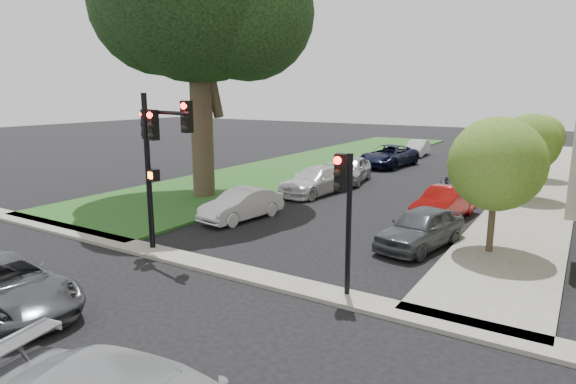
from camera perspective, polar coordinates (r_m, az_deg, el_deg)
The scene contains 20 objects.
ground at distance 13.50m, azimuth -11.56°, elevation -12.06°, with size 140.00×140.00×0.00m, color black.
grass_strip at distance 37.67m, azimuth 3.69°, elevation 3.58°, with size 8.00×44.00×0.12m, color #21601E.
sidewalk_right at distance 33.34m, azimuth 28.26°, elevation 1.12°, with size 3.50×44.00×0.12m, color slate.
sidewalk_cross at distance 14.87m, azimuth -6.21°, elevation -9.36°, with size 60.00×1.00×0.12m, color slate.
small_tree_a at distance 17.13m, azimuth 23.49°, elevation 3.04°, with size 3.10×3.10×4.65m.
small_tree_b at distance 26.80m, azimuth 26.69°, elevation 5.20°, with size 2.93×2.93×4.39m.
small_tree_c at distance 33.33m, azimuth 27.79°, elevation 5.77°, with size 2.71×2.71×4.06m.
traffic_signal_main at distance 16.44m, azimuth -15.33°, elevation 5.44°, with size 2.63×0.77×5.38m.
traffic_signal_secondary at distance 12.49m, azimuth 6.71°, elevation -0.75°, with size 0.52×0.42×3.89m.
car_cross_near at distance 14.10m, azimuth -30.71°, elevation -9.54°, with size 2.24×4.85×1.35m, color #3F4247.
car_parked_0 at distance 17.60m, azimuth 15.45°, elevation -4.12°, with size 1.69×4.19×1.43m, color #3F4247.
car_parked_1 at distance 21.86m, azimuth 18.07°, elevation -1.28°, with size 1.46×4.18×1.38m, color maroon.
car_parked_2 at distance 28.24m, azimuth 21.24°, elevation 1.49°, with size 2.53×5.48×1.52m, color #3F4247.
car_parked_3 at distance 32.22m, azimuth 22.84°, elevation 2.37°, with size 1.57×3.89×1.33m, color black.
car_parked_4 at distance 39.09m, azimuth 24.36°, elevation 3.75°, with size 1.87×4.61×1.34m, color #999BA0.
car_parked_5 at distance 20.77m, azimuth -5.51°, elevation -1.49°, with size 1.40×4.02×1.32m, color silver.
car_parked_6 at distance 25.94m, azimuth 3.30°, elevation 1.35°, with size 2.03×5.00×1.45m, color silver.
car_parked_7 at distance 29.56m, azimuth 7.43°, elevation 2.68°, with size 1.86×4.62×1.57m, color #999BA0.
car_parked_8 at distance 36.25m, azimuth 11.83°, elevation 4.20°, with size 2.64×5.71×1.59m, color black.
car_parked_9 at distance 43.07m, azimuth 15.08°, elevation 5.06°, with size 1.44×4.14×1.36m, color silver.
Camera 1 is at (8.64, -8.86, 5.39)m, focal length 30.00 mm.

